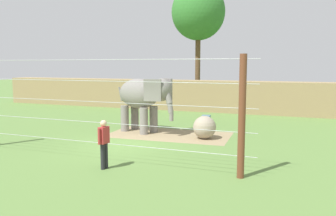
# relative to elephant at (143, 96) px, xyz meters

# --- Properties ---
(ground_plane) EXTENTS (120.00, 120.00, 0.00)m
(ground_plane) POSITION_rel_elephant_xyz_m (0.47, -3.13, -1.89)
(ground_plane) COLOR #5B7F3D
(dirt_patch) EXTENTS (6.24, 3.53, 0.01)m
(dirt_patch) POSITION_rel_elephant_xyz_m (1.50, -0.12, -1.88)
(dirt_patch) COLOR #937F5B
(dirt_patch) RESTS_ON ground
(embankment_wall) EXTENTS (36.00, 1.80, 2.32)m
(embankment_wall) POSITION_rel_elephant_xyz_m (0.47, 9.50, -0.73)
(embankment_wall) COLOR #997F56
(embankment_wall) RESTS_ON ground
(elephant) EXTENTS (3.70, 2.19, 2.85)m
(elephant) POSITION_rel_elephant_xyz_m (0.00, 0.00, 0.00)
(elephant) COLOR gray
(elephant) RESTS_ON ground
(enrichment_ball) EXTENTS (1.10, 1.10, 1.10)m
(enrichment_ball) POSITION_rel_elephant_xyz_m (3.41, -0.39, -1.34)
(enrichment_ball) COLOR gray
(enrichment_ball) RESTS_ON ground
(cable_fence) EXTENTS (12.04, 0.22, 3.83)m
(cable_fence) POSITION_rel_elephant_xyz_m (0.47, -5.57, 0.05)
(cable_fence) COLOR brown
(cable_fence) RESTS_ON ground
(zookeeper) EXTENTS (0.26, 0.59, 1.67)m
(zookeeper) POSITION_rel_elephant_xyz_m (1.53, -6.29, -0.96)
(zookeeper) COLOR #232328
(zookeeper) RESTS_ON ground
(feed_trough) EXTENTS (0.69, 1.46, 0.44)m
(feed_trough) POSITION_rel_elephant_xyz_m (2.32, 3.78, -1.67)
(feed_trough) COLOR slate
(feed_trough) RESTS_ON ground
(tree_left_of_centre) EXTENTS (4.57, 4.57, 10.41)m
(tree_left_of_centre) POSITION_rel_elephant_xyz_m (-0.91, 13.04, 6.06)
(tree_left_of_centre) COLOR brown
(tree_left_of_centre) RESTS_ON ground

